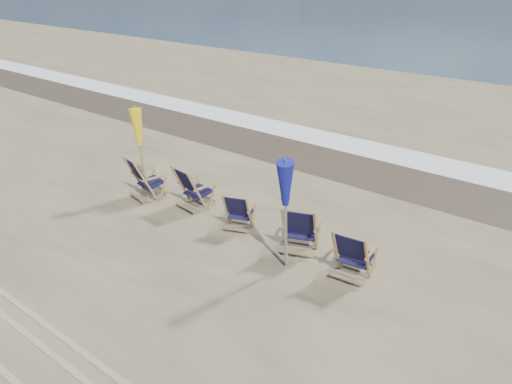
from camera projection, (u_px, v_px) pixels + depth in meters
surf_foam at (382, 152)px, 14.87m from camera, size 200.00×1.40×0.01m
wet_sand_strip at (359, 167)px, 13.80m from camera, size 200.00×2.60×0.00m
tire_tracks at (34, 368)px, 6.95m from camera, size 80.00×1.30×0.01m
beach_chair_0 at (145, 183)px, 11.45m from camera, size 0.86×0.92×1.08m
beach_chair_1 at (197, 193)px, 10.99m from camera, size 0.78×0.85×1.06m
beach_chair_2 at (249, 214)px, 10.25m from camera, size 0.77×0.81×0.90m
beach_chair_3 at (315, 233)px, 9.35m from camera, size 0.93×0.98×1.08m
beach_chair_4 at (367, 261)px, 8.51m from camera, size 0.73×0.81×1.03m
umbrella_yellow at (140, 133)px, 11.31m from camera, size 0.30×0.30×2.15m
umbrella_blue at (287, 185)px, 8.35m from camera, size 0.30×0.30×2.30m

